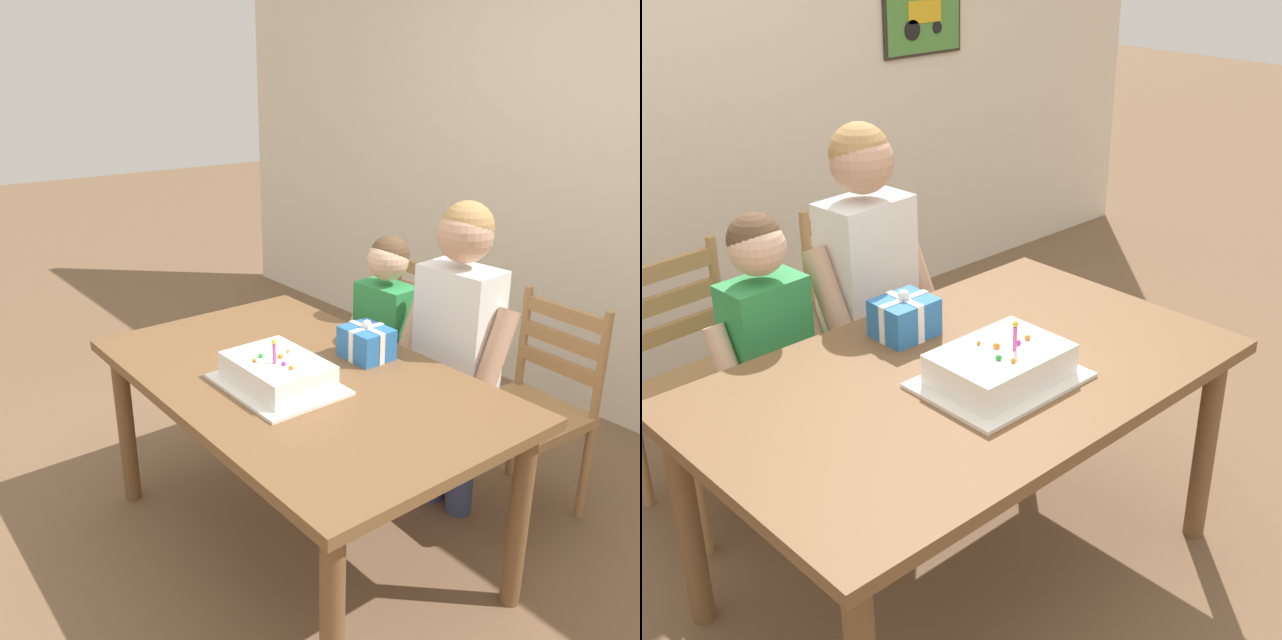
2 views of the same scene
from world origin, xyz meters
The scene contains 9 objects.
ground_plane centered at (0.00, 0.00, 0.00)m, with size 20.00×20.00×0.00m, color brown.
back_wall centered at (0.01, 1.94, 1.30)m, with size 6.40×0.11×2.60m.
dining_table centered at (0.00, 0.00, 0.65)m, with size 1.57×0.97×0.74m.
birthday_cake centered at (0.03, -0.11, 0.79)m, with size 0.44×0.34×0.19m.
gift_box_red_large centered at (0.03, 0.30, 0.80)m, with size 0.18×0.16×0.16m.
chair_left centered at (-0.37, 0.90, 0.47)m, with size 0.45×0.45×0.92m.
chair_right centered at (0.37, 0.90, 0.47)m, with size 0.44×0.44×0.92m.
child_older centered at (0.17, 0.65, 0.80)m, with size 0.49×0.29×1.32m.
child_younger centered at (-0.25, 0.65, 0.68)m, with size 0.41×0.24×1.11m.
Camera 1 is at (1.82, -1.30, 1.78)m, focal length 38.20 mm.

